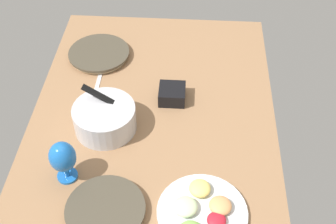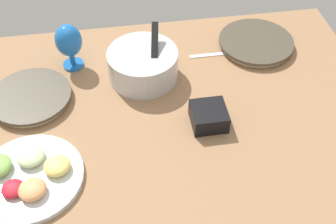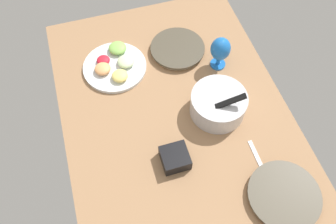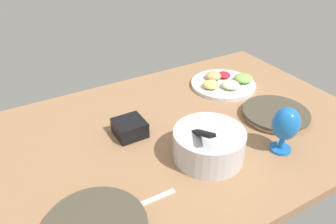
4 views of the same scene
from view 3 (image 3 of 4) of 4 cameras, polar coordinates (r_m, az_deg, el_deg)
ground_plane at (r=161.72cm, az=1.87°, el=-2.33°), size 160.00×104.00×4.00cm
dinner_plate_left at (r=184.43cm, az=1.57°, el=10.26°), size 28.23×28.23×3.05cm
dinner_plate_right at (r=151.99cm, az=18.43°, el=-12.86°), size 29.69×29.69×3.10cm
mixing_bowl at (r=160.12cm, az=8.24°, el=1.36°), size 25.57×25.57×17.79cm
fruit_platter at (r=179.06cm, az=-8.66°, el=7.61°), size 31.96×31.96×5.41cm
hurricane_glass_blue at (r=173.01cm, az=8.57°, el=10.02°), size 9.87×9.87×18.14cm
square_bowl_black at (r=148.50cm, az=1.15°, el=-7.45°), size 11.52×11.52×6.38cm
fork_by_right_plate at (r=156.73cm, az=14.50°, el=-7.39°), size 18.01×1.90×0.60cm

